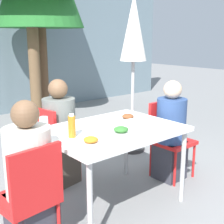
{
  "coord_description": "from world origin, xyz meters",
  "views": [
    {
      "loc": [
        -1.75,
        -2.06,
        1.57
      ],
      "look_at": [
        0.0,
        0.0,
        0.91
      ],
      "focal_mm": 50.0,
      "sensor_mm": 36.0,
      "label": 1
    }
  ],
  "objects_px": {
    "bottle": "(72,126)",
    "person_right": "(171,134)",
    "person_left": "(30,182)",
    "person_far": "(60,136)",
    "chair_far": "(51,140)",
    "chair_left": "(30,193)",
    "closed_umbrella": "(134,36)",
    "salad_bowl": "(135,124)",
    "chair_right": "(168,133)",
    "drinking_cup": "(44,123)"
  },
  "relations": [
    {
      "from": "salad_bowl",
      "to": "chair_right",
      "type": "bearing_deg",
      "value": 15.69
    },
    {
      "from": "closed_umbrella",
      "to": "bottle",
      "type": "xyz_separation_m",
      "value": [
        -1.57,
        -0.91,
        -0.71
      ]
    },
    {
      "from": "chair_left",
      "to": "chair_far",
      "type": "bearing_deg",
      "value": 47.47
    },
    {
      "from": "chair_right",
      "to": "person_far",
      "type": "distance_m",
      "value": 1.2
    },
    {
      "from": "chair_left",
      "to": "person_left",
      "type": "relative_size",
      "value": 0.75
    },
    {
      "from": "person_right",
      "to": "chair_far",
      "type": "bearing_deg",
      "value": -35.06
    },
    {
      "from": "person_right",
      "to": "person_far",
      "type": "relative_size",
      "value": 0.97
    },
    {
      "from": "person_left",
      "to": "drinking_cup",
      "type": "height_order",
      "value": "person_left"
    },
    {
      "from": "chair_far",
      "to": "closed_umbrella",
      "type": "height_order",
      "value": "closed_umbrella"
    },
    {
      "from": "chair_left",
      "to": "person_left",
      "type": "bearing_deg",
      "value": 58.14
    },
    {
      "from": "person_right",
      "to": "closed_umbrella",
      "type": "bearing_deg",
      "value": -108.77
    },
    {
      "from": "person_far",
      "to": "person_right",
      "type": "bearing_deg",
      "value": 44.66
    },
    {
      "from": "drinking_cup",
      "to": "chair_left",
      "type": "bearing_deg",
      "value": -127.54
    },
    {
      "from": "person_left",
      "to": "person_right",
      "type": "height_order",
      "value": "person_left"
    },
    {
      "from": "person_right",
      "to": "bottle",
      "type": "height_order",
      "value": "person_right"
    },
    {
      "from": "person_right",
      "to": "salad_bowl",
      "type": "height_order",
      "value": "person_right"
    },
    {
      "from": "person_far",
      "to": "drinking_cup",
      "type": "relative_size",
      "value": 10.39
    },
    {
      "from": "person_right",
      "to": "person_left",
      "type": "bearing_deg",
      "value": 2.34
    },
    {
      "from": "person_left",
      "to": "chair_left",
      "type": "bearing_deg",
      "value": -121.86
    },
    {
      "from": "bottle",
      "to": "person_right",
      "type": "bearing_deg",
      "value": -0.1
    },
    {
      "from": "chair_far",
      "to": "bottle",
      "type": "relative_size",
      "value": 4.34
    },
    {
      "from": "closed_umbrella",
      "to": "bottle",
      "type": "height_order",
      "value": "closed_umbrella"
    },
    {
      "from": "person_right",
      "to": "closed_umbrella",
      "type": "xyz_separation_m",
      "value": [
        0.29,
        0.91,
        1.04
      ]
    },
    {
      "from": "closed_umbrella",
      "to": "salad_bowl",
      "type": "xyz_separation_m",
      "value": [
        -0.97,
        -1.03,
        -0.78
      ]
    },
    {
      "from": "chair_right",
      "to": "bottle",
      "type": "xyz_separation_m",
      "value": [
        -1.32,
        -0.08,
        0.35
      ]
    },
    {
      "from": "person_left",
      "to": "person_right",
      "type": "xyz_separation_m",
      "value": [
        1.72,
        0.1,
        -0.01
      ]
    },
    {
      "from": "chair_right",
      "to": "person_far",
      "type": "bearing_deg",
      "value": -31.53
    },
    {
      "from": "chair_right",
      "to": "bottle",
      "type": "distance_m",
      "value": 1.37
    },
    {
      "from": "person_far",
      "to": "bottle",
      "type": "xyz_separation_m",
      "value": [
        -0.29,
        -0.69,
        0.32
      ]
    },
    {
      "from": "person_left",
      "to": "person_far",
      "type": "height_order",
      "value": "person_left"
    },
    {
      "from": "person_far",
      "to": "closed_umbrella",
      "type": "bearing_deg",
      "value": 89.37
    },
    {
      "from": "drinking_cup",
      "to": "salad_bowl",
      "type": "xyz_separation_m",
      "value": [
        0.66,
        -0.49,
        -0.03
      ]
    },
    {
      "from": "person_far",
      "to": "chair_left",
      "type": "bearing_deg",
      "value": -51.64
    },
    {
      "from": "chair_right",
      "to": "person_far",
      "type": "xyz_separation_m",
      "value": [
        -1.03,
        0.61,
        0.04
      ]
    },
    {
      "from": "chair_far",
      "to": "chair_left",
      "type": "bearing_deg",
      "value": -47.15
    },
    {
      "from": "bottle",
      "to": "drinking_cup",
      "type": "height_order",
      "value": "bottle"
    },
    {
      "from": "person_far",
      "to": "drinking_cup",
      "type": "xyz_separation_m",
      "value": [
        -0.35,
        -0.33,
        0.28
      ]
    },
    {
      "from": "chair_right",
      "to": "bottle",
      "type": "relative_size",
      "value": 4.34
    },
    {
      "from": "person_far",
      "to": "chair_right",
      "type": "bearing_deg",
      "value": 49.16
    },
    {
      "from": "person_far",
      "to": "salad_bowl",
      "type": "bearing_deg",
      "value": 10.56
    },
    {
      "from": "person_left",
      "to": "salad_bowl",
      "type": "bearing_deg",
      "value": -6.93
    },
    {
      "from": "chair_left",
      "to": "chair_far",
      "type": "relative_size",
      "value": 1.0
    },
    {
      "from": "chair_right",
      "to": "chair_far",
      "type": "distance_m",
      "value": 1.3
    },
    {
      "from": "chair_left",
      "to": "closed_umbrella",
      "type": "distance_m",
      "value": 2.56
    },
    {
      "from": "chair_far",
      "to": "person_far",
      "type": "relative_size",
      "value": 0.75
    },
    {
      "from": "person_far",
      "to": "bottle",
      "type": "bearing_deg",
      "value": -32.97
    },
    {
      "from": "chair_far",
      "to": "salad_bowl",
      "type": "distance_m",
      "value": 0.98
    },
    {
      "from": "person_right",
      "to": "bottle",
      "type": "xyz_separation_m",
      "value": [
        -1.28,
        0.0,
        0.33
      ]
    },
    {
      "from": "chair_right",
      "to": "salad_bowl",
      "type": "distance_m",
      "value": 0.81
    },
    {
      "from": "salad_bowl",
      "to": "person_far",
      "type": "bearing_deg",
      "value": 110.8
    }
  ]
}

